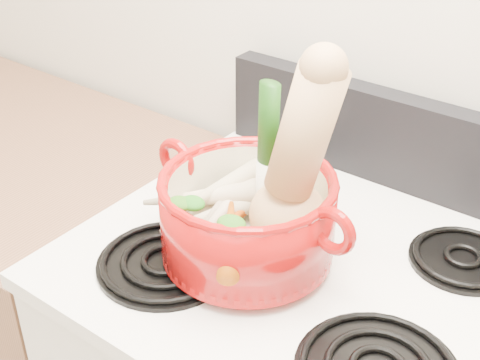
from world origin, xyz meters
The scene contains 20 objects.
cooktop centered at (0.00, 1.40, 0.93)m, with size 0.78×0.67×0.03m, color white.
control_backsplash centered at (0.00, 1.70, 1.04)m, with size 0.76×0.05×0.18m, color black.
burner_front_left centered at (-0.19, 1.24, 0.96)m, with size 0.22×0.22×0.02m, color black.
burner_back_left centered at (-0.19, 1.54, 0.96)m, with size 0.17×0.17×0.02m, color black.
burner_back_right centered at (0.19, 1.54, 0.96)m, with size 0.17×0.17×0.02m, color black.
dutch_oven centered at (-0.09, 1.33, 1.04)m, with size 0.28×0.28×0.14m, color #9C0B0A.
pot_handle_left centered at (-0.25, 1.34, 1.08)m, with size 0.08×0.08×0.02m, color #9C0B0A.
pot_handle_right centered at (0.06, 1.32, 1.08)m, with size 0.08×0.08×0.02m, color #9C0B0A.
squash centered at (-0.01, 1.36, 1.15)m, with size 0.13×0.13×0.31m, color tan, non-canonical shape.
leek centered at (-0.10, 1.39, 1.12)m, with size 0.04×0.04×0.26m, color white.
ginger centered at (-0.08, 1.42, 1.02)m, with size 0.08×0.06×0.04m, color #CDBB7E.
parsnip_0 centered at (-0.16, 1.39, 1.02)m, with size 0.04×0.04×0.24m, color beige.
parsnip_1 centered at (-0.15, 1.32, 1.02)m, with size 0.04×0.04×0.19m, color beige.
parsnip_2 centered at (-0.14, 1.36, 1.04)m, with size 0.05×0.05×0.21m, color beige.
parsnip_3 centered at (-0.19, 1.33, 1.04)m, with size 0.04×0.04×0.19m, color beige.
parsnip_4 centered at (-0.16, 1.41, 1.04)m, with size 0.05×0.05×0.23m, color beige.
parsnip_5 centered at (-0.17, 1.37, 1.05)m, with size 0.04×0.04×0.23m, color beige.
carrot_0 centered at (-0.13, 1.29, 1.01)m, with size 0.03×0.03×0.14m, color #D0440A.
carrot_1 centered at (-0.12, 1.30, 1.02)m, with size 0.03×0.03×0.14m, color #CD550A.
carrot_2 centered at (-0.08, 1.27, 1.03)m, with size 0.03×0.03×0.18m, color #BE5309.
Camera 1 is at (0.42, 0.63, 1.63)m, focal length 50.00 mm.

